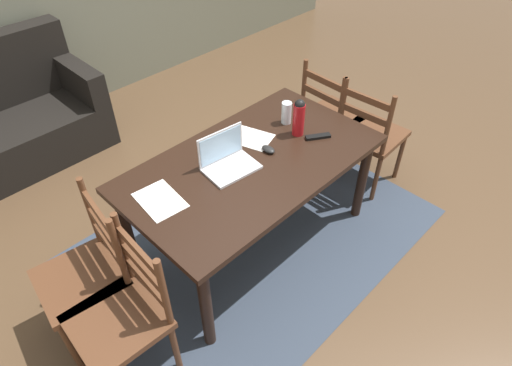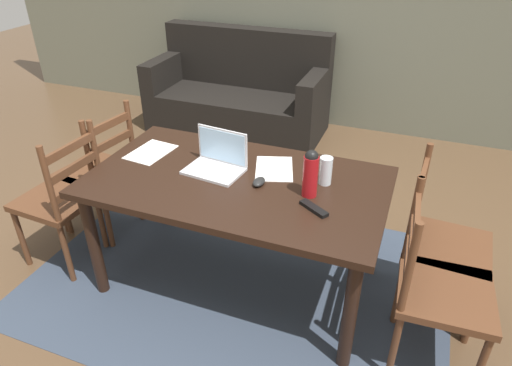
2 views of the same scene
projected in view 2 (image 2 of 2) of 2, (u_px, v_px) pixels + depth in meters
ground_plane at (239, 279)px, 2.92m from camera, size 14.00×14.00×0.00m
area_rug at (239, 278)px, 2.92m from camera, size 2.53×1.76×0.01m
dining_table at (237, 192)px, 2.59m from camera, size 1.66×0.93×0.74m
chair_right_near at (437, 290)px, 2.19m from camera, size 0.46×0.46×0.95m
chair_right_far at (440, 244)px, 2.49m from camera, size 0.46×0.46×0.95m
chair_left_near at (63, 199)px, 2.88m from camera, size 0.46×0.46×0.95m
chair_left_far at (100, 172)px, 3.17m from camera, size 0.50×0.50×0.95m
couch at (240, 95)px, 4.80m from camera, size 1.80×0.80×1.00m
laptop at (218, 160)px, 2.62m from camera, size 0.34×0.26×0.23m
water_bottle at (311, 172)px, 2.33m from camera, size 0.08×0.08×0.26m
drinking_glass at (326, 171)px, 2.46m from camera, size 0.07×0.07×0.16m
computer_mouse at (259, 182)px, 2.48m from camera, size 0.06×0.10×0.03m
tv_remote at (314, 208)px, 2.28m from camera, size 0.17×0.13×0.02m
paper_stack_left at (151, 152)px, 2.82m from camera, size 0.24×0.32×0.00m
paper_stack_right at (274, 169)px, 2.64m from camera, size 0.29×0.35×0.00m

